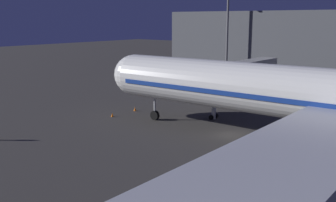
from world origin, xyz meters
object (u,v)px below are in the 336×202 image
Objects in this scene: apron_floodlight_mast at (227,35)px; traffic_cone_nose_port at (135,109)px; jet_bridge at (235,72)px; traffic_cone_nose_starboard at (112,115)px.

apron_floodlight_mast is 30.99× the size of traffic_cone_nose_port.
jet_bridge reaches higher than traffic_cone_nose_port.
apron_floodlight_mast is 30.99× the size of traffic_cone_nose_starboard.
traffic_cone_nose_port is 4.40m from traffic_cone_nose_starboard.
jet_bridge reaches higher than traffic_cone_nose_starboard.
traffic_cone_nose_starboard is (27.70, -1.07, -9.67)m from apron_floodlight_mast.
traffic_cone_nose_port is (23.30, -1.07, -9.67)m from apron_floodlight_mast.
jet_bridge is 1.12× the size of apron_floodlight_mast.
jet_bridge is 34.63× the size of traffic_cone_nose_port.
traffic_cone_nose_port is at bearing 180.00° from traffic_cone_nose_starboard.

